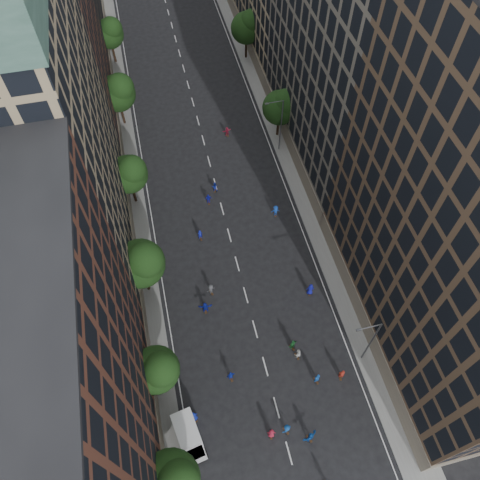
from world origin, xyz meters
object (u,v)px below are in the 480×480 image
at_px(streetlamp_near, 370,340).
at_px(skater_1, 317,378).
at_px(skater_0, 194,417).
at_px(streetlamp_far, 280,123).
at_px(cargo_van, 189,436).

bearing_deg(streetlamp_near, skater_1, -166.77).
bearing_deg(skater_0, streetlamp_far, -142.07).
xyz_separation_m(streetlamp_far, cargo_van, (-19.69, -36.92, -3.83)).
distance_m(streetlamp_near, skater_1, 7.05).
bearing_deg(cargo_van, streetlamp_far, 52.01).
distance_m(streetlamp_far, skater_0, 40.09).
bearing_deg(cargo_van, skater_1, 0.59).
relative_size(cargo_van, skater_0, 2.87).
bearing_deg(skater_1, skater_0, -13.73).
height_order(streetlamp_far, skater_0, streetlamp_far).
distance_m(skater_0, skater_1, 13.41).
height_order(streetlamp_far, cargo_van, streetlamp_far).
bearing_deg(cargo_van, streetlamp_near, 1.35).
bearing_deg(skater_0, streetlamp_near, 162.58).
relative_size(streetlamp_near, cargo_van, 1.78).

